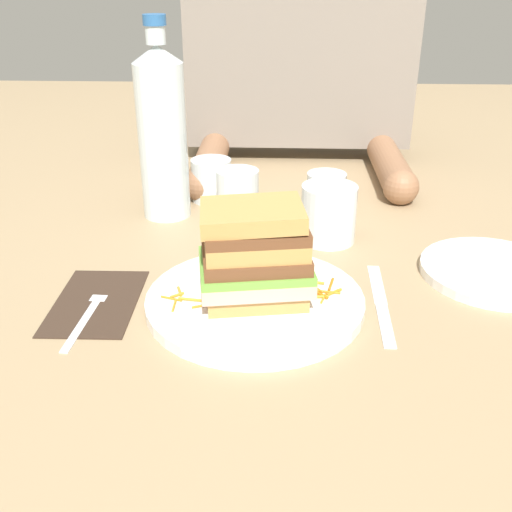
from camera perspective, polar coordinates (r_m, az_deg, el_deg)
The scene contains 28 objects.
ground_plane at distance 0.76m, azimuth 0.89°, elevation -4.01°, with size 3.00×3.00×0.00m, color #9E8460.
main_plate at distance 0.74m, azimuth -0.10°, elevation -4.30°, with size 0.27×0.27×0.01m, color white.
sandwich at distance 0.71m, azimuth -0.15°, elevation 0.18°, with size 0.15×0.12×0.12m.
carrot_shred_0 at distance 0.74m, azimuth -8.04°, elevation -4.02°, with size 0.00×0.00×0.03m, color orange.
carrot_shred_1 at distance 0.74m, azimuth -7.50°, elevation -3.71°, with size 0.00×0.00×0.02m, color orange.
carrot_shred_2 at distance 0.73m, azimuth -6.20°, elevation -4.14°, with size 0.00×0.00×0.03m, color orange.
carrot_shred_3 at distance 0.72m, azimuth -5.10°, elevation -4.71°, with size 0.00×0.00×0.03m, color orange.
carrot_shred_4 at distance 0.75m, azimuth -7.26°, elevation -3.36°, with size 0.00×0.00×0.02m, color orange.
carrot_shred_5 at distance 0.72m, azimuth -7.78°, elevation -4.68°, with size 0.00×0.00×0.03m, color orange.
carrot_shred_6 at distance 0.77m, azimuth 5.81°, elevation -2.51°, with size 0.00×0.00×0.02m, color orange.
carrot_shred_7 at distance 0.74m, azimuth 6.43°, elevation -4.01°, with size 0.00×0.00×0.02m, color orange.
carrot_shred_8 at distance 0.74m, azimuth 6.06°, elevation -3.86°, with size 0.00×0.00×0.02m, color orange.
carrot_shred_9 at distance 0.75m, azimuth 6.91°, elevation -3.41°, with size 0.00×0.00×0.03m, color orange.
carrot_shred_10 at distance 0.74m, azimuth 4.93°, elevation -3.75°, with size 0.00×0.00×0.03m, color orange.
carrot_shred_11 at distance 0.76m, azimuth 5.63°, elevation -2.87°, with size 0.00×0.00×0.03m, color orange.
carrot_shred_12 at distance 0.77m, azimuth 7.13°, elevation -2.70°, with size 0.00×0.00×0.03m, color orange.
carrot_shred_13 at distance 0.75m, azimuth 7.43°, elevation -3.42°, with size 0.00×0.00×0.02m, color orange.
carrot_shred_14 at distance 0.74m, azimuth 6.15°, elevation -3.65°, with size 0.00×0.00×0.02m, color orange.
napkin_dark at distance 0.78m, azimuth -14.92°, elevation -4.18°, with size 0.10×0.16×0.00m, color #38281E.
fork at distance 0.76m, azimuth -15.48°, elevation -4.82°, with size 0.02×0.17×0.00m.
knife at distance 0.76m, azimuth 11.82°, elevation -4.53°, with size 0.02×0.20×0.00m.
juice_glass at distance 0.91m, azimuth 6.88°, elevation 3.72°, with size 0.08×0.08×0.09m.
water_bottle at distance 0.98m, azimuth -8.90°, elevation 11.54°, with size 0.08×0.08×0.32m.
empty_tumbler_0 at distance 1.07m, azimuth -4.24°, elevation 7.22°, with size 0.07×0.07×0.07m, color silver.
empty_tumbler_1 at distance 0.98m, azimuth -1.74°, elevation 5.79°, with size 0.07×0.07×0.08m, color silver.
empty_tumbler_2 at distance 1.01m, azimuth 6.65°, elevation 5.89°, with size 0.07×0.07×0.07m, color silver.
side_plate at distance 0.88m, azimuth 21.66°, elevation -1.35°, with size 0.20×0.20×0.01m, color white.
diner_across at distance 1.29m, azimuth 4.30°, elevation 20.52°, with size 0.47×0.41×0.58m.
Camera 1 is at (0.02, -0.66, 0.38)m, focal length 42.12 mm.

